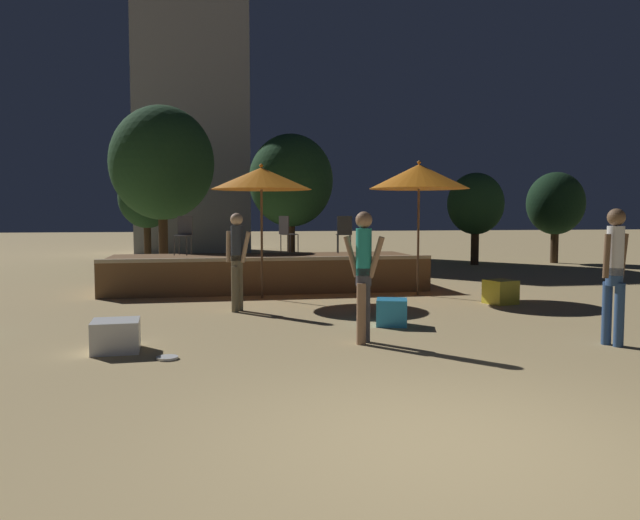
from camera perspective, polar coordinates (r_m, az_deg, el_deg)
ground_plane at (r=5.10m, az=11.72°, el=-16.30°), size 120.00×120.00×0.00m
wooden_deck at (r=15.16m, az=-5.10°, el=-1.09°), size 7.38×2.98×0.83m
patio_umbrella_0 at (r=13.16m, az=-5.39°, el=7.41°), size 2.11×2.11×2.83m
patio_umbrella_1 at (r=13.81m, az=9.04°, el=7.53°), size 2.17×2.17×2.94m
cube_seat_1 at (r=10.06m, az=6.58°, el=-4.77°), size 0.61×0.61×0.42m
cube_seat_2 at (r=12.90m, az=16.18°, el=-2.82°), size 0.64×0.64×0.47m
cube_seat_3 at (r=8.56m, az=-18.16°, el=-6.60°), size 0.63×0.63×0.41m
person_0 at (r=8.55m, az=4.01°, el=-0.98°), size 0.54×0.40×1.81m
person_1 at (r=11.44m, az=-7.60°, el=0.24°), size 0.47×0.33×1.80m
person_2 at (r=9.26m, az=25.33°, el=-0.79°), size 0.49×0.30×1.85m
bistro_chair_0 at (r=15.24m, az=-3.08°, el=2.71°), size 0.47×0.47×0.90m
bistro_chair_1 at (r=15.09m, az=2.24°, el=2.70°), size 0.40×0.41×0.90m
bistro_chair_2 at (r=14.78m, az=-12.33°, el=2.57°), size 0.43×0.44×0.90m
frisbee_disc at (r=7.97m, az=-13.80°, el=-8.67°), size 0.27×0.27×0.03m
background_tree_0 at (r=22.18m, az=-2.67°, el=7.26°), size 2.96×2.96×4.60m
background_tree_1 at (r=22.51m, az=14.04°, el=4.98°), size 1.96×1.96×3.22m
background_tree_2 at (r=25.42m, az=-15.56°, el=5.51°), size 2.19×2.19×3.64m
background_tree_3 at (r=19.68m, az=-14.25°, el=8.57°), size 3.13×3.13×5.05m
background_tree_4 at (r=24.25m, az=20.73°, el=4.83°), size 2.06×2.06×3.30m
distant_building at (r=30.27m, az=-11.64°, el=14.44°), size 5.03×4.17×14.39m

